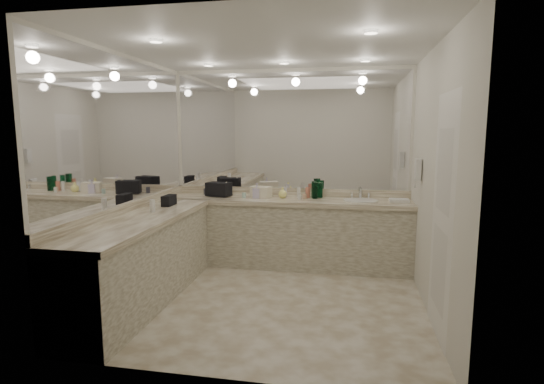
% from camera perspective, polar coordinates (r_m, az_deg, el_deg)
% --- Properties ---
extents(floor, '(3.20, 3.20, 0.00)m').
position_cam_1_polar(floor, '(4.66, -0.34, -14.21)').
color(floor, beige).
rests_on(floor, ground).
extents(ceiling, '(3.20, 3.20, 0.00)m').
position_cam_1_polar(ceiling, '(4.38, -0.37, 19.01)').
color(ceiling, white).
rests_on(ceiling, floor).
extents(wall_back, '(3.20, 0.02, 2.60)m').
position_cam_1_polar(wall_back, '(5.81, 2.45, 3.49)').
color(wall_back, silver).
rests_on(wall_back, floor).
extents(wall_left, '(0.02, 3.00, 2.60)m').
position_cam_1_polar(wall_left, '(4.89, -19.09, 2.15)').
color(wall_left, silver).
rests_on(wall_left, floor).
extents(wall_right, '(0.02, 3.00, 2.60)m').
position_cam_1_polar(wall_right, '(4.33, 20.93, 1.32)').
color(wall_right, silver).
rests_on(wall_right, floor).
extents(vanity_back_base, '(3.20, 0.60, 0.84)m').
position_cam_1_polar(vanity_back_base, '(5.66, 1.96, -5.67)').
color(vanity_back_base, beige).
rests_on(vanity_back_base, floor).
extents(vanity_back_top, '(3.20, 0.64, 0.06)m').
position_cam_1_polar(vanity_back_top, '(5.56, 1.97, -1.19)').
color(vanity_back_top, beige).
rests_on(vanity_back_top, vanity_back_base).
extents(vanity_left_base, '(0.60, 2.40, 0.84)m').
position_cam_1_polar(vanity_left_base, '(4.67, -17.16, -9.09)').
color(vanity_left_base, beige).
rests_on(vanity_left_base, floor).
extents(vanity_left_top, '(0.64, 2.42, 0.06)m').
position_cam_1_polar(vanity_left_top, '(4.55, -17.29, -3.68)').
color(vanity_left_top, beige).
rests_on(vanity_left_top, vanity_left_base).
extents(backsplash_back, '(3.20, 0.04, 0.10)m').
position_cam_1_polar(backsplash_back, '(5.83, 2.40, 0.05)').
color(backsplash_back, beige).
rests_on(backsplash_back, vanity_back_top).
extents(backsplash_left, '(0.04, 3.00, 0.10)m').
position_cam_1_polar(backsplash_left, '(4.93, -18.70, -1.90)').
color(backsplash_left, beige).
rests_on(backsplash_left, vanity_left_top).
extents(mirror_back, '(3.12, 0.01, 1.55)m').
position_cam_1_polar(mirror_back, '(5.78, 2.46, 8.18)').
color(mirror_back, white).
rests_on(mirror_back, wall_back).
extents(mirror_left, '(0.01, 2.92, 1.55)m').
position_cam_1_polar(mirror_left, '(4.86, -19.23, 7.72)').
color(mirror_left, white).
rests_on(mirror_left, wall_left).
extents(sink, '(0.44, 0.44, 0.03)m').
position_cam_1_polar(sink, '(5.50, 11.81, -1.19)').
color(sink, white).
rests_on(sink, vanity_back_top).
extents(faucet, '(0.24, 0.16, 0.14)m').
position_cam_1_polar(faucet, '(5.70, 11.79, -0.11)').
color(faucet, silver).
rests_on(faucet, vanity_back_top).
extents(wall_phone, '(0.06, 0.10, 0.24)m').
position_cam_1_polar(wall_phone, '(5.00, 19.03, 2.86)').
color(wall_phone, white).
rests_on(wall_phone, wall_right).
extents(door, '(0.02, 0.82, 2.10)m').
position_cam_1_polar(door, '(3.88, 21.86, -3.22)').
color(door, white).
rests_on(door, wall_right).
extents(black_toiletry_bag, '(0.35, 0.27, 0.18)m').
position_cam_1_polar(black_toiletry_bag, '(5.76, -7.17, 0.29)').
color(black_toiletry_bag, black).
rests_on(black_toiletry_bag, vanity_back_top).
extents(black_bag_spill, '(0.10, 0.23, 0.12)m').
position_cam_1_polar(black_bag_spill, '(5.18, -13.69, -1.09)').
color(black_bag_spill, black).
rests_on(black_bag_spill, vanity_left_top).
extents(cream_cosmetic_case, '(0.29, 0.23, 0.15)m').
position_cam_1_polar(cream_cosmetic_case, '(5.62, -1.49, -0.01)').
color(cream_cosmetic_case, '#ECE2C5').
rests_on(cream_cosmetic_case, vanity_back_top).
extents(hand_towel, '(0.24, 0.16, 0.04)m').
position_cam_1_polar(hand_towel, '(5.52, 16.74, -1.09)').
color(hand_towel, white).
rests_on(hand_towel, vanity_back_top).
extents(lotion_left, '(0.06, 0.06, 0.14)m').
position_cam_1_polar(lotion_left, '(4.80, -15.78, -1.82)').
color(lotion_left, white).
rests_on(lotion_left, vanity_left_top).
extents(soap_bottle_a, '(0.08, 0.08, 0.20)m').
position_cam_1_polar(soap_bottle_a, '(5.75, -6.11, 0.38)').
color(soap_bottle_a, white).
rests_on(soap_bottle_a, vanity_back_top).
extents(soap_bottle_b, '(0.11, 0.11, 0.20)m').
position_cam_1_polar(soap_bottle_b, '(5.58, -2.04, 0.19)').
color(soap_bottle_b, silver).
rests_on(soap_bottle_b, vanity_back_top).
extents(soap_bottle_c, '(0.15, 0.15, 0.15)m').
position_cam_1_polar(soap_bottle_c, '(5.59, 1.43, -0.06)').
color(soap_bottle_c, '#FFF984').
rests_on(soap_bottle_c, vanity_back_top).
extents(green_bottle_0, '(0.07, 0.07, 0.20)m').
position_cam_1_polar(green_bottle_0, '(5.65, 6.46, 0.25)').
color(green_bottle_0, '#0A542A').
rests_on(green_bottle_0, vanity_back_top).
extents(green_bottle_1, '(0.07, 0.07, 0.22)m').
position_cam_1_polar(green_bottle_1, '(5.63, 5.67, 0.34)').
color(green_bottle_1, '#0A542A').
rests_on(green_bottle_1, vanity_back_top).
extents(green_bottle_2, '(0.07, 0.07, 0.21)m').
position_cam_1_polar(green_bottle_2, '(5.56, 5.81, 0.20)').
color(green_bottle_2, '#0A542A').
rests_on(green_bottle_2, vanity_back_top).
extents(amenity_bottle_0, '(0.06, 0.06, 0.06)m').
position_cam_1_polar(amenity_bottle_0, '(5.55, 4.40, -0.57)').
color(amenity_bottle_0, '#E0B28C').
rests_on(amenity_bottle_0, vanity_back_top).
extents(amenity_bottle_1, '(0.06, 0.06, 0.14)m').
position_cam_1_polar(amenity_bottle_1, '(5.62, 4.81, -0.07)').
color(amenity_bottle_1, '#E57F66').
rests_on(amenity_bottle_1, vanity_back_top).
extents(amenity_bottle_2, '(0.05, 0.05, 0.15)m').
position_cam_1_polar(amenity_bottle_2, '(5.59, 3.61, -0.07)').
color(amenity_bottle_2, white).
rests_on(amenity_bottle_2, vanity_back_top).
extents(amenity_bottle_3, '(0.06, 0.06, 0.08)m').
position_cam_1_polar(amenity_bottle_3, '(5.96, -8.90, 0.05)').
color(amenity_bottle_3, '#3F3F4C').
rests_on(amenity_bottle_3, vanity_back_top).
extents(amenity_bottle_4, '(0.06, 0.06, 0.13)m').
position_cam_1_polar(amenity_bottle_4, '(5.70, 1.69, 0.02)').
color(amenity_bottle_4, silver).
rests_on(amenity_bottle_4, vanity_back_top).
extents(amenity_bottle_5, '(0.04, 0.04, 0.08)m').
position_cam_1_polar(amenity_bottle_5, '(5.46, 3.70, -0.64)').
color(amenity_bottle_5, white).
rests_on(amenity_bottle_5, vanity_back_top).
extents(amenity_bottle_6, '(0.05, 0.05, 0.07)m').
position_cam_1_polar(amenity_bottle_6, '(5.62, -3.78, -0.43)').
color(amenity_bottle_6, silver).
rests_on(amenity_bottle_6, vanity_back_top).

